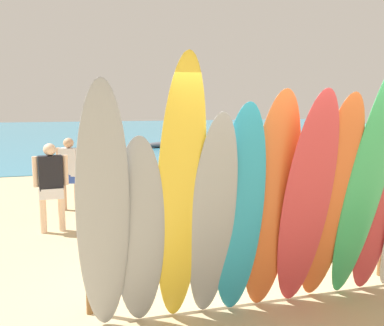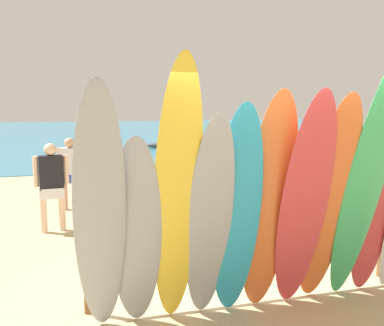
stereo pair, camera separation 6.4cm
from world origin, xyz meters
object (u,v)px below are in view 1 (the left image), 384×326
object	(u,v)px
surfboard_teal_4	(239,214)
beachgoer_midbeach	(69,169)
surfboard_green_8	(366,186)
distant_boat	(181,144)
surfboard_grey_0	(103,216)
surfboard_grey_1	(139,235)
surfboard_red_6	(306,204)
surfboard_orange_5	(271,205)
beachgoer_strolling	(51,181)
beach_chair_blue	(340,200)
beachgoer_by_water	(209,171)
surfboard_red_9	(379,198)
surfboard_orange_7	(330,203)
surfboard_yellow_2	(180,199)
beach_umbrella	(383,129)
surfboard_grey_3	(212,221)
beachgoer_near_rack	(257,156)
surfboard_rack	(250,245)

from	to	relation	value
surfboard_teal_4	beachgoer_midbeach	size ratio (longest dim) A/B	1.51
surfboard_green_8	distant_boat	world-z (taller)	surfboard_green_8
surfboard_grey_0	surfboard_teal_4	world-z (taller)	surfboard_grey_0
surfboard_grey_1	surfboard_green_8	world-z (taller)	surfboard_green_8
surfboard_grey_0	surfboard_red_6	bearing A→B (deg)	2.28
surfboard_orange_5	beachgoer_strolling	bearing A→B (deg)	118.45
beach_chair_blue	beachgoer_by_water	bearing A→B (deg)	132.17
surfboard_grey_0	surfboard_red_9	bearing A→B (deg)	4.66
surfboard_grey_1	beachgoer_by_water	world-z (taller)	surfboard_grey_1
surfboard_green_8	surfboard_grey_0	bearing A→B (deg)	175.53
beach_chair_blue	distant_boat	bearing A→B (deg)	70.52
surfboard_grey_0	surfboard_grey_1	bearing A→B (deg)	18.24
surfboard_grey_0	surfboard_orange_5	distance (m)	1.72
surfboard_orange_7	surfboard_yellow_2	bearing A→B (deg)	-177.08
surfboard_green_8	surfboard_red_9	bearing A→B (deg)	22.53
beachgoer_strolling	beach_umbrella	distance (m)	5.49
surfboard_grey_3	distant_boat	size ratio (longest dim) A/B	0.51
surfboard_orange_7	distant_boat	world-z (taller)	surfboard_orange_7
surfboard_yellow_2	surfboard_red_6	world-z (taller)	surfboard_yellow_2
surfboard_teal_4	beachgoer_by_water	world-z (taller)	surfboard_teal_4
beachgoer_strolling	beachgoer_near_rack	size ratio (longest dim) A/B	0.94
surfboard_rack	beachgoer_near_rack	xyz separation A→B (m)	(2.40, 5.06, 0.36)
beach_chair_blue	distant_boat	world-z (taller)	beach_chair_blue
surfboard_grey_0	beachgoer_midbeach	distance (m)	5.33
surfboard_red_6	distant_boat	world-z (taller)	surfboard_red_6
surfboard_grey_3	beachgoer_by_water	bearing A→B (deg)	73.45
surfboard_orange_7	beachgoer_near_rack	bearing A→B (deg)	74.19
surfboard_green_8	beach_chair_blue	size ratio (longest dim) A/B	3.44
surfboard_green_8	beachgoer_near_rack	world-z (taller)	surfboard_green_8
surfboard_green_8	surfboard_yellow_2	bearing A→B (deg)	175.47
distant_boat	surfboard_orange_5	bearing A→B (deg)	-101.69
surfboard_grey_0	surfboard_grey_3	bearing A→B (deg)	4.49
surfboard_grey_3	beachgoer_near_rack	xyz separation A→B (m)	(3.07, 5.64, -0.14)
surfboard_rack	distant_boat	bearing A→B (deg)	77.98
surfboard_rack	surfboard_orange_7	xyz separation A→B (m)	(0.67, -0.57, 0.59)
distant_boat	beach_umbrella	bearing A→B (deg)	-93.54
beachgoer_near_rack	surfboard_grey_3	bearing A→B (deg)	-167.91
surfboard_grey_1	beach_umbrella	distance (m)	4.36
surfboard_orange_5	beach_umbrella	bearing A→B (deg)	26.98
surfboard_orange_5	beach_chair_blue	distance (m)	4.17
surfboard_grey_3	beachgoer_midbeach	size ratio (longest dim) A/B	1.47
surfboard_grey_0	surfboard_green_8	xyz separation A→B (m)	(2.78, -0.03, 0.13)
surfboard_grey_0	beachgoer_by_water	xyz separation A→B (m)	(2.44, 4.29, -0.35)
surfboard_orange_7	surfboard_green_8	distance (m)	0.43
surfboard_grey_1	distant_boat	bearing A→B (deg)	79.92
surfboard_grey_3	surfboard_red_6	world-z (taller)	surfboard_red_6
surfboard_orange_5	beachgoer_strolling	world-z (taller)	surfboard_orange_5
beachgoer_midbeach	surfboard_red_9	bearing A→B (deg)	-28.46
surfboard_grey_0	beachgoer_near_rack	xyz separation A→B (m)	(4.13, 5.68, -0.28)
surfboard_orange_7	beach_chair_blue	world-z (taller)	surfboard_orange_7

